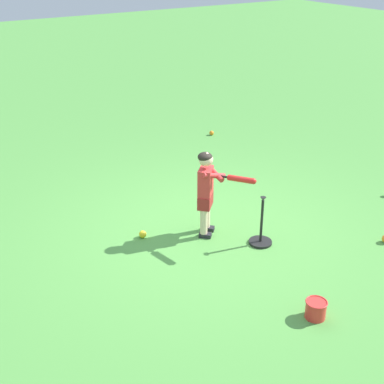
% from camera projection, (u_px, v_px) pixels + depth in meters
% --- Properties ---
extents(ground_plane, '(40.00, 40.00, 0.00)m').
position_uv_depth(ground_plane, '(208.00, 230.00, 6.65)').
color(ground_plane, '#519942').
extents(child_batter, '(0.44, 0.75, 1.08)m').
position_uv_depth(child_batter, '(208.00, 187.00, 6.28)').
color(child_batter, '#232328').
rests_on(child_batter, ground).
extents(play_ball_behind_batter, '(0.09, 0.09, 0.09)m').
position_uv_depth(play_ball_behind_batter, '(143.00, 234.00, 6.46)').
color(play_ball_behind_batter, yellow).
rests_on(play_ball_behind_batter, ground).
extents(play_ball_far_right, '(0.08, 0.08, 0.08)m').
position_uv_depth(play_ball_far_right, '(212.00, 133.00, 9.83)').
color(play_ball_far_right, orange).
rests_on(play_ball_far_right, ground).
extents(batting_tee, '(0.28, 0.28, 0.62)m').
position_uv_depth(batting_tee, '(261.00, 236.00, 6.32)').
color(batting_tee, black).
rests_on(batting_tee, ground).
extents(toy_bucket, '(0.22, 0.22, 0.19)m').
position_uv_depth(toy_bucket, '(316.00, 309.00, 5.08)').
color(toy_bucket, red).
rests_on(toy_bucket, ground).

